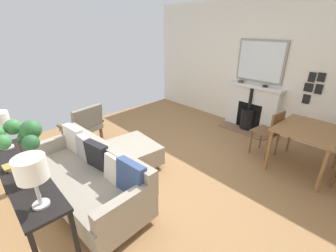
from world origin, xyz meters
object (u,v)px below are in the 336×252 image
(sofa, at_px, (89,176))
(dining_table, at_px, (308,134))
(dining_chair_near_fireplace, at_px, (271,130))
(console_table, at_px, (24,178))
(table_lamp_far_end, at_px, (31,170))
(ottoman, at_px, (134,152))
(book_stack, at_px, (18,164))
(fireplace, at_px, (251,110))
(mantel_bowl_near, at_px, (241,81))
(mantel_bowl_far, at_px, (265,86))
(potted_plant, at_px, (19,142))
(armchair_accent, at_px, (84,124))

(sofa, relative_size, dining_table, 2.06)
(sofa, height_order, dining_chair_near_fireplace, dining_chair_near_fireplace)
(console_table, relative_size, table_lamp_far_end, 3.83)
(sofa, height_order, table_lamp_far_end, table_lamp_far_end)
(console_table, xyz_separation_m, dining_chair_near_fireplace, (-3.51, 1.14, -0.16))
(ottoman, bearing_deg, book_stack, 5.41)
(fireplace, bearing_deg, console_table, -3.74)
(sofa, xyz_separation_m, table_lamp_far_end, (0.70, 0.69, 0.79))
(console_table, distance_m, book_stack, 0.17)
(ottoman, relative_size, table_lamp_far_end, 1.86)
(ottoman, bearing_deg, mantel_bowl_near, 175.35)
(ottoman, height_order, console_table, console_table)
(mantel_bowl_near, bearing_deg, table_lamp_far_end, 9.37)
(fireplace, bearing_deg, dining_chair_near_fireplace, 43.55)
(ottoman, xyz_separation_m, dining_table, (-1.93, 1.98, 0.40))
(fireplace, distance_m, book_stack, 4.44)
(mantel_bowl_far, height_order, console_table, mantel_bowl_far)
(fireplace, bearing_deg, table_lamp_far_end, 5.13)
(ottoman, height_order, dining_table, dining_table)
(mantel_bowl_near, relative_size, dining_table, 0.14)
(book_stack, relative_size, dining_table, 0.28)
(sofa, xyz_separation_m, potted_plant, (0.67, 0.24, 0.85))
(console_table, bearing_deg, potted_plant, 96.45)
(book_stack, height_order, dining_table, book_stack)
(ottoman, height_order, armchair_accent, armchair_accent)
(armchair_accent, relative_size, table_lamp_far_end, 1.78)
(sofa, xyz_separation_m, dining_table, (-2.82, 1.71, 0.29))
(mantel_bowl_near, height_order, dining_chair_near_fireplace, mantel_bowl_near)
(fireplace, xyz_separation_m, dining_chair_near_fireplace, (0.89, 0.85, 0.07))
(table_lamp_far_end, xyz_separation_m, book_stack, (0.00, -0.81, -0.34))
(dining_table, distance_m, dining_chair_near_fireplace, 0.58)
(mantel_bowl_far, height_order, book_stack, mantel_bowl_far)
(mantel_bowl_far, bearing_deg, fireplace, -88.22)
(potted_plant, height_order, dining_chair_near_fireplace, potted_plant)
(console_table, relative_size, book_stack, 6.74)
(mantel_bowl_far, bearing_deg, dining_table, 53.09)
(book_stack, bearing_deg, fireplace, 174.68)
(sofa, height_order, dining_table, sofa)
(ottoman, relative_size, dining_chair_near_fireplace, 1.02)
(mantel_bowl_far, relative_size, book_stack, 0.42)
(mantel_bowl_far, bearing_deg, ottoman, -15.73)
(table_lamp_far_end, bearing_deg, potted_plant, -93.35)
(sofa, bearing_deg, dining_table, 148.79)
(fireplace, relative_size, dining_table, 1.28)
(table_lamp_far_end, distance_m, dining_chair_near_fireplace, 3.59)
(potted_plant, distance_m, dining_chair_near_fireplace, 3.66)
(table_lamp_far_end, xyz_separation_m, dining_chair_near_fireplace, (-3.51, 0.45, -0.61))
(ottoman, xyz_separation_m, console_table, (1.60, 0.27, 0.44))
(fireplace, relative_size, mantel_bowl_far, 10.85)
(ottoman, bearing_deg, console_table, 9.73)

